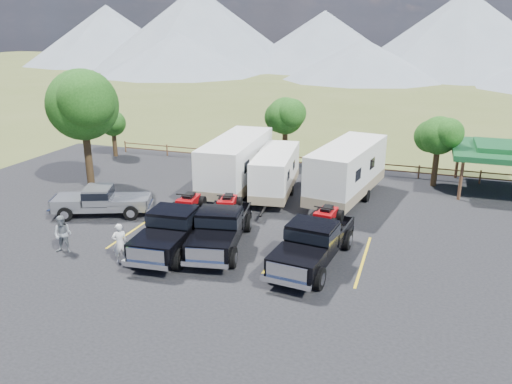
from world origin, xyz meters
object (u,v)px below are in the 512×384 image
(rig_center, at_px, (221,226))
(pickup_silver, at_px, (102,201))
(pavilion, at_px, (504,151))
(trailer_right, at_px, (347,172))
(person_a, at_px, (120,243))
(trailer_left, at_px, (236,164))
(person_b, at_px, (63,234))
(tree_big_nw, at_px, (82,105))
(rig_right, at_px, (314,240))
(trailer_center, at_px, (275,173))
(rig_left, at_px, (176,225))

(rig_center, xyz_separation_m, pickup_silver, (-8.03, 1.67, -0.17))
(pavilion, bearing_deg, trailer_right, -152.17)
(pickup_silver, xyz_separation_m, person_a, (4.38, -4.81, 0.07))
(trailer_left, relative_size, person_b, 5.58)
(tree_big_nw, xyz_separation_m, person_b, (4.92, -8.74, -4.64))
(rig_right, height_order, person_b, rig_right)
(rig_right, height_order, trailer_left, trailer_left)
(tree_big_nw, distance_m, pavilion, 26.91)
(rig_right, bearing_deg, trailer_center, 123.63)
(pavilion, height_order, trailer_right, trailer_right)
(rig_center, xyz_separation_m, rig_right, (4.68, -0.30, 0.03))
(trailer_center, xyz_separation_m, person_a, (-3.97, -11.27, -0.56))
(rig_left, bearing_deg, pavilion, 37.10)
(trailer_right, bearing_deg, pavilion, 37.50)
(person_a, bearing_deg, rig_center, 177.26)
(pickup_silver, bearing_deg, rig_right, 59.11)
(trailer_left, bearing_deg, rig_right, -53.17)
(rig_right, relative_size, pickup_silver, 1.17)
(tree_big_nw, relative_size, trailer_left, 0.77)
(rig_left, distance_m, person_a, 2.88)
(rig_right, bearing_deg, rig_center, -177.40)
(rig_left, bearing_deg, tree_big_nw, 141.64)
(rig_center, bearing_deg, rig_right, -14.05)
(tree_big_nw, height_order, rig_right, tree_big_nw)
(rig_left, distance_m, pickup_silver, 6.46)
(trailer_left, relative_size, person_a, 5.45)
(rig_left, height_order, rig_center, rig_left)
(rig_right, relative_size, trailer_left, 0.67)
(trailer_center, distance_m, pickup_silver, 10.57)
(tree_big_nw, distance_m, rig_right, 17.99)
(rig_left, distance_m, rig_center, 2.18)
(pickup_silver, bearing_deg, trailer_center, 105.67)
(trailer_right, relative_size, pickup_silver, 1.72)
(pavilion, bearing_deg, trailer_center, -158.01)
(trailer_center, relative_size, trailer_right, 0.82)
(tree_big_nw, relative_size, pavilion, 1.26)
(pickup_silver, distance_m, person_a, 6.51)
(tree_big_nw, bearing_deg, trailer_center, 11.81)
(trailer_center, bearing_deg, rig_left, -111.91)
(rig_right, distance_m, trailer_left, 10.88)
(rig_right, distance_m, trailer_right, 9.10)
(trailer_right, distance_m, pickup_silver, 14.60)
(pickup_silver, bearing_deg, trailer_left, 115.80)
(pavilion, xyz_separation_m, trailer_right, (-9.14, -4.83, -0.92))
(tree_big_nw, relative_size, rig_center, 1.16)
(trailer_left, height_order, pickup_silver, trailer_left)
(trailer_right, bearing_deg, rig_right, -80.46)
(trailer_right, xyz_separation_m, pickup_silver, (-12.72, -7.09, -0.95))
(rig_center, distance_m, trailer_left, 8.39)
(rig_right, xyz_separation_m, person_a, (-8.32, -2.84, -0.14))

